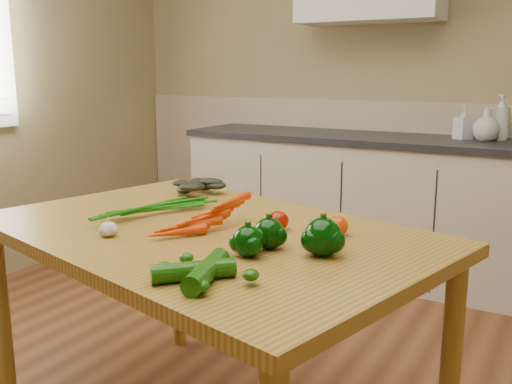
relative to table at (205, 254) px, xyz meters
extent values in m
cube|color=#9E8C5F|center=(-0.12, 2.33, 0.59)|extent=(4.00, 0.02, 2.60)
cube|color=#BEA98E|center=(-0.12, 2.30, -0.16)|extent=(3.98, 0.03, 1.10)
cube|color=#BFB09F|center=(0.08, 2.01, -0.28)|extent=(2.80, 0.60, 0.86)
cube|color=#29292E|center=(0.08, 2.01, 0.17)|extent=(2.84, 0.64, 0.04)
cube|color=#A5792F|center=(0.00, 0.00, 0.07)|extent=(1.67, 1.28, 0.04)
cylinder|color=olive|center=(-0.76, -0.24, -0.33)|extent=(0.06, 0.06, 0.75)
cylinder|color=olive|center=(-0.56, 0.56, -0.33)|extent=(0.06, 0.06, 0.75)
cylinder|color=olive|center=(0.76, 0.24, -0.33)|extent=(0.06, 0.06, 0.75)
imported|color=silver|center=(0.61, 2.14, 0.33)|extent=(0.15, 0.15, 0.27)
imported|color=silver|center=(0.41, 2.08, 0.29)|extent=(0.13, 0.13, 0.20)
imported|color=silver|center=(0.54, 2.08, 0.29)|extent=(0.21, 0.21, 0.19)
ellipsoid|color=beige|center=(-0.20, -0.23, 0.11)|extent=(0.06, 0.06, 0.05)
sphere|color=black|center=(0.29, -0.08, 0.13)|extent=(0.09, 0.09, 0.09)
sphere|color=black|center=(0.45, -0.07, 0.14)|extent=(0.11, 0.11, 0.11)
sphere|color=black|center=(0.27, -0.18, 0.13)|extent=(0.09, 0.09, 0.09)
ellipsoid|color=#8E1102|center=(0.22, 0.10, 0.12)|extent=(0.07, 0.07, 0.06)
ellipsoid|color=#C83905|center=(0.41, 0.14, 0.12)|extent=(0.07, 0.07, 0.06)
ellipsoid|color=#C83905|center=(0.40, 0.03, 0.13)|extent=(0.08, 0.08, 0.08)
cylinder|color=#0F4207|center=(0.28, -0.39, 0.11)|extent=(0.11, 0.23, 0.05)
cylinder|color=#0F4207|center=(0.25, -0.40, 0.11)|extent=(0.18, 0.18, 0.05)
camera|label=1|loc=(1.05, -1.47, 0.59)|focal=40.00mm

